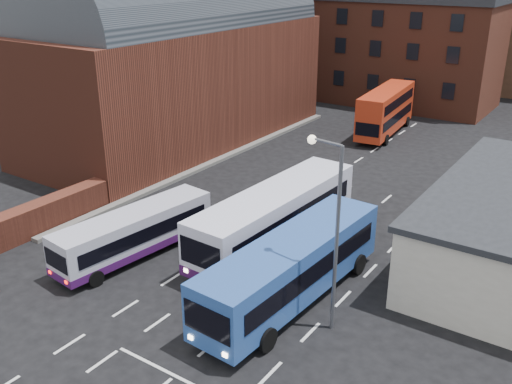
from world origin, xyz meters
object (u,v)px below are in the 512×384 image
Objects in this scene: bus_blue at (292,265)px; bus_red_double at (386,111)px; bus_white_outbound at (135,230)px; bus_white_inbound at (276,214)px; street_lamp at (332,220)px.

bus_blue is 1.13× the size of bus_red_double.
bus_red_double reaches higher than bus_white_outbound.
bus_white_inbound is 1.18× the size of bus_red_double.
bus_white_inbound is at bearing 139.13° from street_lamp.
bus_white_outbound is 7.71m from bus_white_inbound.
bus_white_outbound is 9.34m from bus_blue.
street_lamp reaches higher than bus_blue.
street_lamp is (9.54, -29.74, 2.92)m from bus_red_double.
bus_red_double is at bearing -72.59° from bus_blue.
street_lamp is at bearing 162.85° from bus_blue.
bus_red_double is 1.24× the size of street_lamp.
bus_white_inbound is 24.90m from bus_red_double.
bus_red_double is (-3.64, 24.64, 0.21)m from bus_white_inbound.
bus_white_outbound is at bearing 44.98° from bus_white_inbound.
bus_white_outbound is at bearing 80.50° from bus_red_double.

